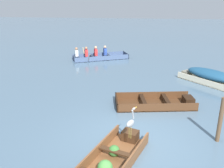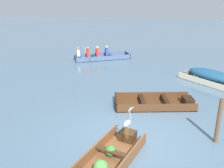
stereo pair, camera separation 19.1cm
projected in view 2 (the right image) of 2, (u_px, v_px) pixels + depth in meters
The scene contains 7 objects.
ground_plane at pixel (133, 142), 7.30m from camera, with size 80.00×80.00×0.00m, color slate.
dinghy_wooden_brown_foreground at pixel (103, 165), 6.08m from camera, with size 2.11×3.44×0.41m.
skiff_cream_near_moored at pixel (212, 77), 11.87m from camera, with size 2.91×2.97×0.68m.
skiff_dark_varnish_far_moored at pixel (157, 103), 9.64m from camera, with size 3.15×1.65×0.32m.
rowboat_slate_blue_with_crew at pixel (98, 56), 16.48m from camera, with size 3.76×2.67×0.89m.
heron_on_dinghy at pixel (127, 123), 6.58m from camera, with size 0.30×0.43×0.84m.
mooring_post at pixel (219, 121), 7.05m from camera, with size 0.12×0.12×1.38m, color brown.
Camera 2 is at (0.17, -6.33, 4.06)m, focal length 40.00 mm.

